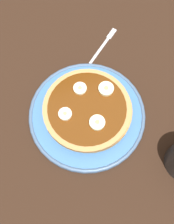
{
  "coord_description": "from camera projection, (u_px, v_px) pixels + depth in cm",
  "views": [
    {
      "loc": [
        21.9,
        -7.68,
        62.25
      ],
      "look_at": [
        0.0,
        0.0,
        2.6
      ],
      "focal_mm": 44.03,
      "sensor_mm": 36.0,
      "label": 1
    }
  ],
  "objects": [
    {
      "name": "banana_slice_1",
      "position": [
        97.0,
        123.0,
        0.6
      ],
      "size": [
        3.49,
        3.49,
        1.07
      ],
      "color": "#EEF3C0",
      "rests_on": "pancake_stack"
    },
    {
      "name": "pancake_stack",
      "position": [
        88.0,
        110.0,
        0.63
      ],
      "size": [
        20.49,
        20.7,
        4.01
      ],
      "color": "#B8763D",
      "rests_on": "plate"
    },
    {
      "name": "plate",
      "position": [
        87.0,
        115.0,
        0.66
      ],
      "size": [
        27.81,
        27.81,
        1.63
      ],
      "color": "#3F72B2",
      "rests_on": "ground_plane"
    },
    {
      "name": "fork",
      "position": [
        104.0,
        44.0,
        0.74
      ],
      "size": [
        8.85,
        10.79,
        0.5
      ],
      "color": "silver",
      "rests_on": "ground_plane"
    },
    {
      "name": "ground_plane",
      "position": [
        87.0,
        118.0,
        0.68
      ],
      "size": [
        140.0,
        140.0,
        3.0
      ],
      "primitive_type": "cube",
      "color": "black"
    },
    {
      "name": "banana_slice_3",
      "position": [
        81.0,
        88.0,
        0.63
      ],
      "size": [
        3.08,
        3.08,
        0.93
      ],
      "color": "#F5ECBF",
      "rests_on": "pancake_stack"
    },
    {
      "name": "banana_slice_0",
      "position": [
        65.0,
        113.0,
        0.61
      ],
      "size": [
        3.0,
        3.0,
        1.01
      ],
      "color": "#F7E8BF",
      "rests_on": "pancake_stack"
    },
    {
      "name": "banana_slice_2",
      "position": [
        106.0,
        89.0,
        0.63
      ],
      "size": [
        3.54,
        3.54,
        1.05
      ],
      "color": "#F3F1BC",
      "rests_on": "pancake_stack"
    }
  ]
}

